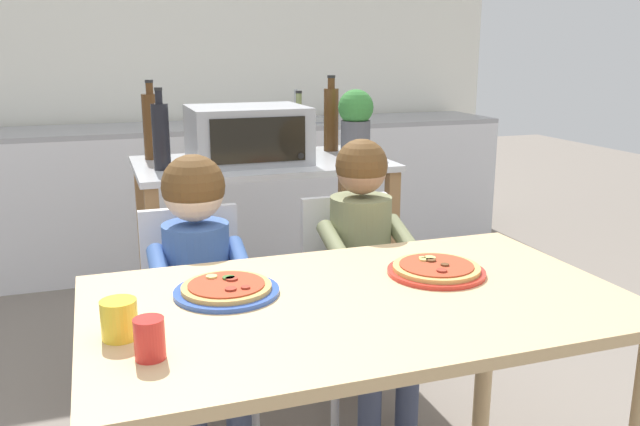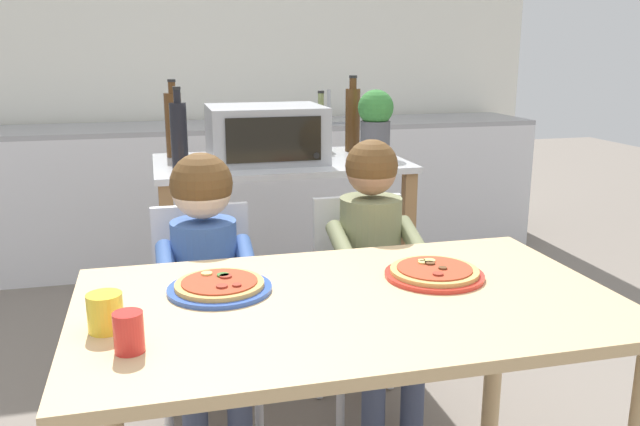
% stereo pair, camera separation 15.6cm
% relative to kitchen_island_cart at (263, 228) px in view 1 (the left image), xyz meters
% --- Properties ---
extents(ground_plane, '(12.31, 12.31, 0.00)m').
position_rel_kitchen_island_cart_xyz_m(ground_plane, '(-0.06, 0.01, -0.60)').
color(ground_plane, slate).
extents(back_wall_tiled, '(4.53, 0.14, 2.70)m').
position_rel_kitchen_island_cart_xyz_m(back_wall_tiled, '(-0.06, 1.92, 0.75)').
color(back_wall_tiled, white).
rests_on(back_wall_tiled, ground).
extents(kitchen_counter, '(4.07, 0.60, 1.09)m').
position_rel_kitchen_island_cart_xyz_m(kitchen_counter, '(-0.06, 1.51, -0.16)').
color(kitchen_counter, silver).
rests_on(kitchen_counter, ground).
extents(kitchen_island_cart, '(1.05, 0.62, 0.90)m').
position_rel_kitchen_island_cart_xyz_m(kitchen_island_cart, '(0.00, 0.00, 0.00)').
color(kitchen_island_cart, '#B7BABF').
rests_on(kitchen_island_cart, ground).
extents(toaster_oven, '(0.47, 0.38, 0.23)m').
position_rel_kitchen_island_cart_xyz_m(toaster_oven, '(-0.05, -0.01, 0.41)').
color(toaster_oven, '#999BA0').
rests_on(toaster_oven, kitchen_island_cart).
extents(bottle_squat_spirits, '(0.07, 0.07, 0.27)m').
position_rel_kitchen_island_cart_xyz_m(bottle_squat_spirits, '(0.25, 0.26, 0.40)').
color(bottle_squat_spirits, olive).
rests_on(bottle_squat_spirits, kitchen_island_cart).
extents(bottle_dark_olive_oil, '(0.07, 0.07, 0.32)m').
position_rel_kitchen_island_cart_xyz_m(bottle_dark_olive_oil, '(-0.42, -0.07, 0.43)').
color(bottle_dark_olive_oil, black).
rests_on(bottle_dark_olive_oil, kitchen_island_cart).
extents(bottle_tall_green_wine, '(0.07, 0.07, 0.34)m').
position_rel_kitchen_island_cart_xyz_m(bottle_tall_green_wine, '(0.37, 0.17, 0.45)').
color(bottle_tall_green_wine, '#4C2D14').
rests_on(bottle_tall_green_wine, kitchen_island_cart).
extents(bottle_brown_beer, '(0.07, 0.07, 0.33)m').
position_rel_kitchen_island_cart_xyz_m(bottle_brown_beer, '(-0.43, 0.20, 0.44)').
color(bottle_brown_beer, '#4C2D14').
rests_on(bottle_brown_beer, kitchen_island_cart).
extents(potted_herb_plant, '(0.15, 0.15, 0.29)m').
position_rel_kitchen_island_cart_xyz_m(potted_herb_plant, '(0.42, -0.01, 0.45)').
color(potted_herb_plant, '#4C4C51').
rests_on(potted_herb_plant, kitchen_island_cart).
extents(dining_table, '(1.37, 0.81, 0.75)m').
position_rel_kitchen_island_cart_xyz_m(dining_table, '(-0.06, -1.22, 0.04)').
color(dining_table, tan).
rests_on(dining_table, ground).
extents(dining_chair_left, '(0.36, 0.36, 0.81)m').
position_rel_kitchen_island_cart_xyz_m(dining_chair_left, '(-0.37, -0.51, -0.12)').
color(dining_chair_left, silver).
rests_on(dining_chair_left, ground).
extents(dining_chair_right, '(0.36, 0.36, 0.81)m').
position_rel_kitchen_island_cart_xyz_m(dining_chair_right, '(0.21, -0.51, -0.12)').
color(dining_chair_right, silver).
rests_on(dining_chair_right, ground).
extents(child_in_blue_striped_shirt, '(0.32, 0.42, 1.01)m').
position_rel_kitchen_island_cart_xyz_m(child_in_blue_striped_shirt, '(-0.37, -0.63, 0.07)').
color(child_in_blue_striped_shirt, '#424C6B').
rests_on(child_in_blue_striped_shirt, ground).
extents(child_in_olive_shirt, '(0.32, 0.42, 1.04)m').
position_rel_kitchen_island_cart_xyz_m(child_in_olive_shirt, '(0.21, -0.64, 0.06)').
color(child_in_olive_shirt, '#424C6B').
rests_on(child_in_olive_shirt, ground).
extents(pizza_plate_blue_rimmed, '(0.27, 0.27, 0.03)m').
position_rel_kitchen_island_cart_xyz_m(pizza_plate_blue_rimmed, '(-0.37, -1.09, 0.16)').
color(pizza_plate_blue_rimmed, '#3356B7').
rests_on(pizza_plate_blue_rimmed, dining_table).
extents(pizza_plate_red_rimmed, '(0.27, 0.27, 0.03)m').
position_rel_kitchen_island_cart_xyz_m(pizza_plate_red_rimmed, '(0.21, -1.13, 0.16)').
color(pizza_plate_red_rimmed, red).
rests_on(pizza_plate_red_rimmed, dining_table).
extents(drinking_cup_yellow, '(0.08, 0.08, 0.09)m').
position_rel_kitchen_island_cart_xyz_m(drinking_cup_yellow, '(-0.64, -1.28, 0.19)').
color(drinking_cup_yellow, yellow).
rests_on(drinking_cup_yellow, dining_table).
extents(drinking_cup_red, '(0.06, 0.06, 0.09)m').
position_rel_kitchen_island_cart_xyz_m(drinking_cup_red, '(-0.59, -1.40, 0.19)').
color(drinking_cup_red, red).
rests_on(drinking_cup_red, dining_table).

